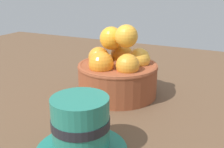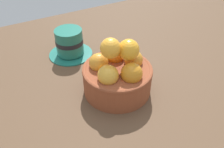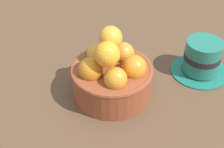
# 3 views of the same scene
# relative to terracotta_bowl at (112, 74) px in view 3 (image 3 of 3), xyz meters

# --- Properties ---
(ground_plane) EXTENTS (1.46, 0.96, 0.05)m
(ground_plane) POSITION_rel_terracotta_bowl_xyz_m (0.00, -0.00, -0.07)
(ground_plane) COLOR brown
(terracotta_bowl) EXTENTS (0.16, 0.16, 0.14)m
(terracotta_bowl) POSITION_rel_terracotta_bowl_xyz_m (0.00, 0.00, 0.00)
(terracotta_bowl) COLOR brown
(terracotta_bowl) RESTS_ON ground_plane
(coffee_cup) EXTENTS (0.12, 0.12, 0.08)m
(coffee_cup) POSITION_rel_terracotta_bowl_xyz_m (0.04, -0.20, -0.01)
(coffee_cup) COLOR #1C6F61
(coffee_cup) RESTS_ON ground_plane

